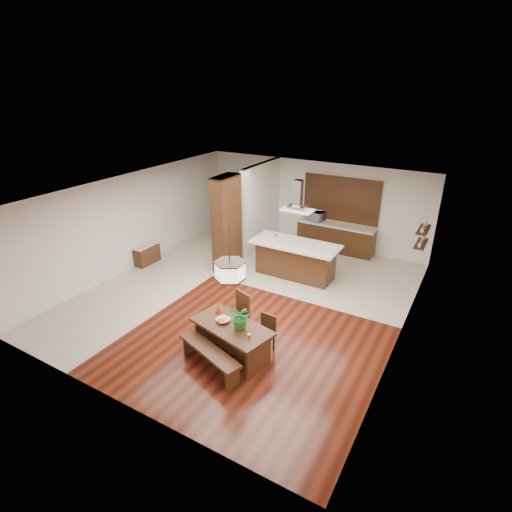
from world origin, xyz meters
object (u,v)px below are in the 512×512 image
Objects in this scene: kitchen_island at (295,259)px; pendant_lantern at (230,259)px; dining_bench at (210,359)px; range_hood at (298,196)px; dining_chair_left at (236,315)px; microwave at (315,216)px; fruit_bowl at (223,320)px; dining_chair_right at (264,335)px; foliage_plant at (241,317)px; island_cup at (307,245)px; dining_table at (232,333)px; hallway_console at (147,254)px.

pendant_lantern is at bearing -83.84° from kitchen_island.
range_hood is (-0.28, 4.68, 2.23)m from dining_bench.
range_hood is (-0.42, 4.06, 0.22)m from pendant_lantern.
microwave reaches higher than dining_chair_left.
range_hood reaches higher than fruit_bowl.
dining_chair_right is (0.69, 1.03, 0.19)m from dining_bench.
foliage_plant is 0.21× the size of kitchen_island.
fruit_bowl is 0.49× the size of microwave.
island_cup is (0.40, -0.13, -1.35)m from range_hood.
dining_table is 4.52m from range_hood.
island_cup is (0.40, -0.13, 0.57)m from kitchen_island.
dining_chair_right is at bearing 26.64° from fruit_bowl.
foliage_plant is at bearing -66.30° from microwave.
microwave is at bearing 97.28° from pendant_lantern.
hallway_console is at bearing 152.73° from pendant_lantern.
dining_chair_left reaches higher than dining_table.
dining_table is 0.32m from fruit_bowl.
dining_table is 14.62× the size of island_cup.
kitchen_island is at bearing 162.45° from island_cup.
hallway_console is 0.83× the size of dining_chair_left.
fruit_bowl is at bearing -93.05° from island_cup.
pendant_lantern is (-0.54, -0.42, 1.82)m from dining_chair_right.
dining_bench is at bearing -86.34° from kitchen_island.
kitchen_island reaches higher than dining_table.
dining_bench is 1.26m from dining_chair_right.
dining_chair_left is at bearing -22.50° from hallway_console.
dining_chair_right is 2.98× the size of fruit_bowl.
microwave reaches higher than fruit_bowl.
dining_chair_right is at bearing 37.64° from pendant_lantern.
pendant_lantern is (0.00, 0.00, 1.71)m from dining_table.
pendant_lantern is 2.47× the size of foliage_plant.
dining_table is 3.22× the size of microwave.
kitchen_island is (-0.28, 4.67, 0.31)m from dining_bench.
dining_chair_right is 3.77m from kitchen_island.
dining_table is at bearing -177.44° from foliage_plant.
foliage_plant is at bearing -80.62° from kitchen_island.
dining_chair_left is at bearing -88.09° from range_hood.
hallway_console is at bearing -120.54° from microwave.
dining_chair_left is 0.41× the size of kitchen_island.
hallway_console is 1.03× the size of dining_chair_right.
microwave is (-0.81, 2.59, 0.00)m from island_cup.
island_cup is at bearing -17.28° from kitchen_island.
dining_table is 6.62× the size of fruit_bowl.
hallway_console is at bearing 151.89° from fruit_bowl.
pendant_lantern is at bearing -7.88° from fruit_bowl.
dining_chair_right is 4.28m from range_hood.
pendant_lantern is (0.14, 0.61, 2.01)m from dining_bench.
kitchen_island is at bearing 19.37° from hallway_console.
island_cup is (-0.57, 3.51, 0.69)m from dining_chair_right.
foliage_plant reaches higher than island_cup.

